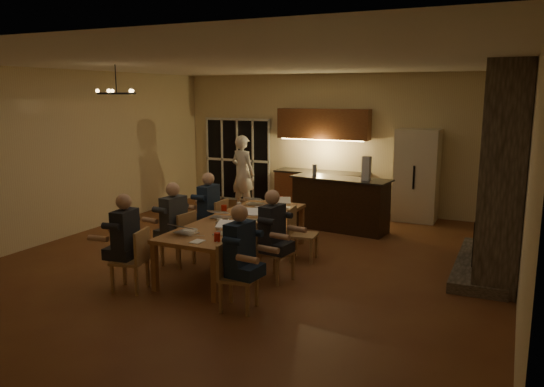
{
  "coord_description": "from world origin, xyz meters",
  "views": [
    {
      "loc": [
        3.87,
        -7.49,
        2.76
      ],
      "look_at": [
        0.23,
        0.3,
        1.12
      ],
      "focal_mm": 35.0,
      "sensor_mm": 36.0,
      "label": 1
    }
  ],
  "objects": [
    {
      "name": "chair_right_far",
      "position": [
        0.73,
        0.46,
        0.45
      ],
      "size": [
        0.49,
        0.49,
        0.89
      ],
      "primitive_type": null,
      "rotation": [
        0.0,
        0.0,
        1.7
      ],
      "color": "tan",
      "rests_on": "ground"
    },
    {
      "name": "fireplace",
      "position": [
        3.7,
        1.2,
        1.6
      ],
      "size": [
        0.58,
        2.5,
        3.2
      ],
      "primitive_type": "cube",
      "color": "#6D6156",
      "rests_on": "ground"
    },
    {
      "name": "ceiling",
      "position": [
        0.0,
        0.0,
        3.22
      ],
      "size": [
        8.0,
        9.0,
        0.04
      ],
      "primitive_type": "cube",
      "color": "white",
      "rests_on": "back_wall"
    },
    {
      "name": "bar_blender",
      "position": [
        1.21,
        2.53,
        1.31
      ],
      "size": [
        0.16,
        0.16,
        0.47
      ],
      "primitive_type": "cube",
      "rotation": [
        0.0,
        0.0,
        -0.06
      ],
      "color": "silver",
      "rests_on": "bar_island"
    },
    {
      "name": "chair_right_near",
      "position": [
        0.74,
        -1.81,
        0.45
      ],
      "size": [
        0.5,
        0.5,
        0.89
      ],
      "primitive_type": null,
      "rotation": [
        0.0,
        0.0,
        1.71
      ],
      "color": "tan",
      "rests_on": "ground"
    },
    {
      "name": "mug_mid",
      "position": [
        -0.11,
        0.41,
        0.8
      ],
      "size": [
        0.08,
        0.08,
        0.1
      ],
      "primitive_type": "cylinder",
      "color": "silver",
      "rests_on": "dining_table"
    },
    {
      "name": "chair_right_mid",
      "position": [
        0.72,
        -0.61,
        0.45
      ],
      "size": [
        0.54,
        0.54,
        0.89
      ],
      "primitive_type": null,
      "rotation": [
        0.0,
        0.0,
        1.3
      ],
      "color": "tan",
      "rests_on": "ground"
    },
    {
      "name": "standing_person",
      "position": [
        -1.96,
        3.36,
        0.9
      ],
      "size": [
        0.74,
        0.58,
        1.8
      ],
      "primitive_type": "imported",
      "rotation": [
        0.0,
        0.0,
        2.89
      ],
      "color": "silver",
      "rests_on": "ground"
    },
    {
      "name": "person_right_mid",
      "position": [
        0.68,
        -0.66,
        0.69
      ],
      "size": [
        0.67,
        0.67,
        1.38
      ],
      "primitive_type": null,
      "rotation": [
        0.0,
        0.0,
        1.44
      ],
      "color": "#21252B",
      "rests_on": "ground"
    },
    {
      "name": "laptop_e",
      "position": [
        -0.43,
        0.98,
        0.86
      ],
      "size": [
        0.35,
        0.32,
        0.23
      ],
      "primitive_type": null,
      "rotation": [
        0.0,
        0.0,
        3.27
      ],
      "color": "silver",
      "rests_on": "dining_table"
    },
    {
      "name": "floor",
      "position": [
        0.0,
        0.0,
        0.0
      ],
      "size": [
        9.0,
        9.0,
        0.0
      ],
      "primitive_type": "plane",
      "color": "brown",
      "rests_on": "ground"
    },
    {
      "name": "french_doors",
      "position": [
        -2.7,
        4.47,
        1.05
      ],
      "size": [
        1.86,
        0.08,
        2.1
      ],
      "primitive_type": "cube",
      "color": "black",
      "rests_on": "ground"
    },
    {
      "name": "left_wall",
      "position": [
        -4.02,
        0.0,
        1.6
      ],
      "size": [
        0.04,
        9.0,
        3.2
      ],
      "primitive_type": "cube",
      "color": "beige",
      "rests_on": "ground"
    },
    {
      "name": "person_right_near",
      "position": [
        0.74,
        -1.78,
        0.69
      ],
      "size": [
        0.66,
        0.66,
        1.38
      ],
      "primitive_type": null,
      "rotation": [
        0.0,
        0.0,
        1.46
      ],
      "color": "#1B2644",
      "rests_on": "ground"
    },
    {
      "name": "laptop_c",
      "position": [
        -0.46,
        -0.2,
        0.86
      ],
      "size": [
        0.36,
        0.33,
        0.23
      ],
      "primitive_type": null,
      "rotation": [
        0.0,
        0.0,
        3.32
      ],
      "color": "silver",
      "rests_on": "dining_table"
    },
    {
      "name": "chair_left_far",
      "position": [
        -1.02,
        0.43,
        0.45
      ],
      "size": [
        0.44,
        0.44,
        0.89
      ],
      "primitive_type": null,
      "rotation": [
        0.0,
        0.0,
        -1.58
      ],
      "color": "tan",
      "rests_on": "ground"
    },
    {
      "name": "refrigerator",
      "position": [
        1.9,
        4.15,
        1.0
      ],
      "size": [
        0.9,
        0.68,
        2.0
      ],
      "primitive_type": "cube",
      "color": "beige",
      "rests_on": "ground"
    },
    {
      "name": "chair_left_near",
      "position": [
        -0.98,
        -1.86,
        0.45
      ],
      "size": [
        0.53,
        0.53,
        0.89
      ],
      "primitive_type": null,
      "rotation": [
        0.0,
        0.0,
        -1.34
      ],
      "color": "tan",
      "rests_on": "ground"
    },
    {
      "name": "redcup_far",
      "position": [
        -0.05,
        1.29,
        0.81
      ],
      "size": [
        0.09,
        0.09,
        0.12
      ],
      "primitive_type": "cylinder",
      "color": "#B01A0B",
      "rests_on": "dining_table"
    },
    {
      "name": "notepad",
      "position": [
        -0.03,
        -1.58,
        0.76
      ],
      "size": [
        0.15,
        0.21,
        0.01
      ],
      "primitive_type": "cube",
      "rotation": [
        0.0,
        0.0,
        -0.01
      ],
      "color": "white",
      "rests_on": "dining_table"
    },
    {
      "name": "laptop_f",
      "position": [
        0.13,
        0.9,
        0.86
      ],
      "size": [
        0.41,
        0.39,
        0.23
      ],
      "primitive_type": null,
      "rotation": [
        0.0,
        0.0,
        0.41
      ],
      "color": "silver",
      "rests_on": "dining_table"
    },
    {
      "name": "can_cola",
      "position": [
        -0.28,
        1.28,
        0.81
      ],
      "size": [
        0.06,
        0.06,
        0.12
      ],
      "primitive_type": "cylinder",
      "color": "#3F0F0C",
      "rests_on": "dining_table"
    },
    {
      "name": "can_silver",
      "position": [
        -0.12,
        -0.88,
        0.81
      ],
      "size": [
        0.07,
        0.07,
        0.12
      ],
      "primitive_type": "cylinder",
      "color": "#B2B2B7",
      "rests_on": "dining_table"
    },
    {
      "name": "bar_island",
      "position": [
        0.66,
        2.64,
        0.54
      ],
      "size": [
        2.08,
        0.93,
        1.08
      ],
      "primitive_type": "cube",
      "rotation": [
        0.0,
        0.0,
        -0.13
      ],
      "color": "black",
      "rests_on": "ground"
    },
    {
      "name": "person_left_mid",
      "position": [
        -1.01,
        -0.74,
        0.69
      ],
      "size": [
        0.68,
        0.68,
        1.38
      ],
      "primitive_type": null,
      "rotation": [
        0.0,
        0.0,
        -1.71
      ],
      "color": "#35393F",
      "rests_on": "ground"
    },
    {
      "name": "bar_bottle",
      "position": [
        0.1,
        2.63,
        1.2
      ],
      "size": [
        0.09,
        0.09,
        0.24
      ],
      "primitive_type": "cylinder",
      "color": "#99999E",
      "rests_on": "bar_island"
    },
    {
      "name": "mug_back",
      "position": [
        -0.56,
        0.59,
        0.8
      ],
      "size": [
        0.09,
        0.09,
        0.1
      ],
      "primitive_type": "cylinder",
      "color": "silver",
      "rests_on": "dining_table"
    },
    {
      "name": "laptop_b",
      "position": [
        0.12,
        -1.06,
        0.86
      ],
      "size": [
        0.36,
        0.33,
        0.23
      ],
      "primitive_type": null,
      "rotation": [
        0.0,
        0.0,
        0.15
      ],
      "color": "silver",
      "rests_on": "dining_table"
    },
    {
      "name": "redcup_mid",
      "position": [
        -0.63,
        0.19,
        0.81
      ],
      "size": [
        0.1,
        0.1,
        0.12
      ],
      "primitive_type": "cylinder",
      "color": "#B01A0B",
      "rests_on": "dining_table"
    },
    {
      "name": "person_left_near",
      "position": [
        -1.06,
        -1.83,
        0.69
      ],
      "size": [
        0.67,
        0.67,
        1.38
      ],
      "primitive_type": null,
      "rotation": [
        0.0,
        0.0,
        -1.44
      ],
      "color": "#21252B",
      "rests_on": "ground"
    },
    {
      "name": "plate_near",
      "position": [
        0.18,
        -0.8,
        0.76
      ],
      "size": [
        0.27,
        0.27,
        0.02
      ],
      "primitive_type": "cylinder",
      "color": "silver",
      "rests_on": "dining_table"
    },
    {
      "name": "plate_far",
      "position": [
        0.26,
        0.51,
        0.76
      ],
      "size": [
        0.27,
        0.27,
        0.02
      ],
      "primitive_type": "cylinder",
      "color": "silver",
      "rests_on": "dining_table"
    },
    {
      "name": "chair_left_mid",
      "position": [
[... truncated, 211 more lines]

